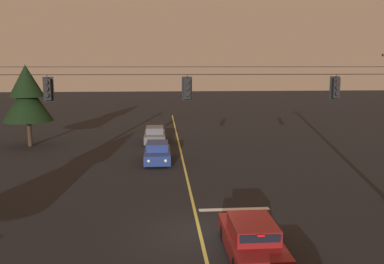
{
  "coord_description": "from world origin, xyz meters",
  "views": [
    {
      "loc": [
        -1.53,
        -15.33,
        6.81
      ],
      "look_at": [
        0.0,
        4.39,
        3.51
      ],
      "focal_mm": 37.65,
      "sensor_mm": 36.0,
      "label": 1
    }
  ],
  "objects_px": {
    "traffic_light_centre": "(336,88)",
    "car_oncoming_lead": "(157,153)",
    "car_oncoming_trailing": "(155,135)",
    "traffic_light_left_inner": "(187,89)",
    "car_waiting_near_lane": "(252,239)",
    "traffic_light_leftmost": "(48,89)",
    "tree_verge_far": "(27,96)"
  },
  "relations": [
    {
      "from": "traffic_light_centre",
      "to": "car_oncoming_lead",
      "type": "xyz_separation_m",
      "value": [
        -8.65,
        9.38,
        -5.07
      ]
    },
    {
      "from": "traffic_light_centre",
      "to": "car_oncoming_trailing",
      "type": "relative_size",
      "value": 0.28
    },
    {
      "from": "traffic_light_left_inner",
      "to": "car_oncoming_lead",
      "type": "bearing_deg",
      "value": 99.18
    },
    {
      "from": "car_oncoming_trailing",
      "to": "car_waiting_near_lane",
      "type": "bearing_deg",
      "value": -80.32
    },
    {
      "from": "traffic_light_leftmost",
      "to": "traffic_light_left_inner",
      "type": "xyz_separation_m",
      "value": [
        6.33,
        0.0,
        0.0
      ]
    },
    {
      "from": "traffic_light_leftmost",
      "to": "traffic_light_left_inner",
      "type": "height_order",
      "value": "same"
    },
    {
      "from": "traffic_light_leftmost",
      "to": "car_oncoming_trailing",
      "type": "relative_size",
      "value": 0.28
    },
    {
      "from": "traffic_light_leftmost",
      "to": "tree_verge_far",
      "type": "height_order",
      "value": "tree_verge_far"
    },
    {
      "from": "traffic_light_centre",
      "to": "car_waiting_near_lane",
      "type": "distance_m",
      "value": 9.02
    },
    {
      "from": "traffic_light_left_inner",
      "to": "car_oncoming_trailing",
      "type": "height_order",
      "value": "traffic_light_left_inner"
    },
    {
      "from": "traffic_light_leftmost",
      "to": "car_oncoming_lead",
      "type": "relative_size",
      "value": 0.28
    },
    {
      "from": "traffic_light_centre",
      "to": "traffic_light_left_inner",
      "type": "bearing_deg",
      "value": 180.0
    },
    {
      "from": "traffic_light_leftmost",
      "to": "traffic_light_centre",
      "type": "height_order",
      "value": "same"
    },
    {
      "from": "car_oncoming_trailing",
      "to": "tree_verge_far",
      "type": "relative_size",
      "value": 0.65
    },
    {
      "from": "traffic_light_centre",
      "to": "car_oncoming_lead",
      "type": "height_order",
      "value": "traffic_light_centre"
    },
    {
      "from": "traffic_light_centre",
      "to": "car_oncoming_trailing",
      "type": "height_order",
      "value": "traffic_light_centre"
    },
    {
      "from": "traffic_light_leftmost",
      "to": "car_oncoming_lead",
      "type": "height_order",
      "value": "traffic_light_leftmost"
    },
    {
      "from": "traffic_light_leftmost",
      "to": "car_waiting_near_lane",
      "type": "distance_m",
      "value": 11.1
    },
    {
      "from": "traffic_light_leftmost",
      "to": "traffic_light_centre",
      "type": "relative_size",
      "value": 1.0
    },
    {
      "from": "car_oncoming_lead",
      "to": "tree_verge_far",
      "type": "relative_size",
      "value": 0.65
    },
    {
      "from": "tree_verge_far",
      "to": "traffic_light_leftmost",
      "type": "bearing_deg",
      "value": -69.16
    },
    {
      "from": "car_oncoming_trailing",
      "to": "tree_verge_far",
      "type": "distance_m",
      "value": 11.19
    },
    {
      "from": "traffic_light_leftmost",
      "to": "tree_verge_far",
      "type": "xyz_separation_m",
      "value": [
        -6.01,
        15.79,
        -1.46
      ]
    },
    {
      "from": "traffic_light_left_inner",
      "to": "car_waiting_near_lane",
      "type": "xyz_separation_m",
      "value": [
        1.96,
        -5.37,
        -5.07
      ]
    },
    {
      "from": "tree_verge_far",
      "to": "traffic_light_left_inner",
      "type": "bearing_deg",
      "value": -51.98
    },
    {
      "from": "traffic_light_centre",
      "to": "tree_verge_far",
      "type": "distance_m",
      "value": 25.12
    },
    {
      "from": "traffic_light_centre",
      "to": "car_oncoming_trailing",
      "type": "xyz_separation_m",
      "value": [
        -8.93,
        16.63,
        -5.07
      ]
    },
    {
      "from": "car_oncoming_lead",
      "to": "tree_verge_far",
      "type": "bearing_deg",
      "value": 149.38
    },
    {
      "from": "traffic_light_left_inner",
      "to": "tree_verge_far",
      "type": "height_order",
      "value": "tree_verge_far"
    },
    {
      "from": "traffic_light_centre",
      "to": "car_waiting_near_lane",
      "type": "height_order",
      "value": "traffic_light_centre"
    },
    {
      "from": "traffic_light_left_inner",
      "to": "car_waiting_near_lane",
      "type": "relative_size",
      "value": 0.28
    },
    {
      "from": "car_oncoming_lead",
      "to": "traffic_light_left_inner",
      "type": "bearing_deg",
      "value": -80.82
    }
  ]
}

